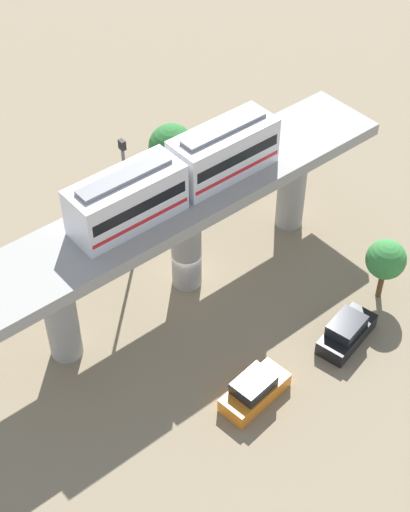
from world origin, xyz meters
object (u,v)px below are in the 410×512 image
Objects in this scene: train at (177,175)px; parked_car_orange at (254,390)px; parked_car_black at (347,332)px; tree_mid_lot at (386,260)px; signal_post at (127,201)px; tree_near_viaduct at (172,147)px.

parked_car_orange is (-9.57, 2.29, -8.27)m from train.
train is 3.02× the size of parked_car_black.
train is 3.10× the size of parked_car_orange.
signal_post reaches higher than tree_mid_lot.
tree_near_viaduct reaches higher than tree_mid_lot.
tree_near_viaduct is (17.69, -8.04, 3.04)m from parked_car_orange.
signal_post is at bearing 20.88° from train.
tree_near_viaduct is at bearing -56.20° from signal_post.
tree_near_viaduct is 0.54× the size of signal_post.
train reaches higher than tree_mid_lot.
parked_car_black is 0.44× the size of signal_post.
parked_car_black is 15.43m from signal_post.
train is 11.24m from tree_near_viaduct.
parked_car_orange is at bearing 75.25° from parked_car_black.
tree_near_viaduct reaches higher than parked_car_orange.
train is at bearing 144.68° from tree_near_viaduct.
tree_mid_lot is at bearing -86.49° from parked_car_black.
parked_car_black is at bearing -155.31° from signal_post.
signal_post is (13.31, 6.12, 4.82)m from parked_car_black.
signal_post reaches higher than parked_car_black.
tree_mid_lot is 0.44× the size of signal_post.
tree_near_viaduct is 1.23× the size of tree_mid_lot.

